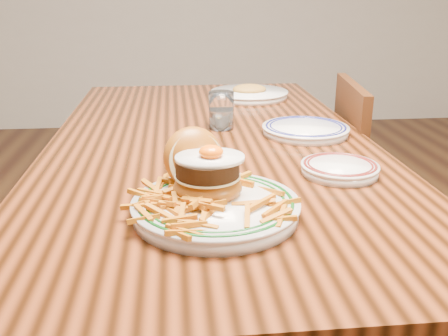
{
  "coord_description": "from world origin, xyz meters",
  "views": [
    {
      "loc": [
        -0.1,
        -1.27,
        1.13
      ],
      "look_at": [
        -0.01,
        -0.46,
        0.83
      ],
      "focal_mm": 40.0,
      "sensor_mm": 36.0,
      "label": 1
    }
  ],
  "objects": [
    {
      "name": "table",
      "position": [
        0.0,
        0.0,
        0.66
      ],
      "size": [
        0.85,
        1.6,
        0.75
      ],
      "color": "black",
      "rests_on": "floor"
    },
    {
      "name": "chair_right",
      "position": [
        0.57,
        0.19,
        0.46
      ],
      "size": [
        0.45,
        0.45,
        0.85
      ],
      "rotation": [
        0.0,
        0.0,
        3.01
      ],
      "color": "#3F1B0D",
      "rests_on": "floor"
    },
    {
      "name": "main_plate",
      "position": [
        -0.03,
        -0.46,
        0.79
      ],
      "size": [
        0.3,
        0.32,
        0.14
      ],
      "rotation": [
        0.0,
        0.0,
        0.32
      ],
      "color": "silver",
      "rests_on": "table"
    },
    {
      "name": "side_plate",
      "position": [
        0.26,
        -0.29,
        0.76
      ],
      "size": [
        0.17,
        0.17,
        0.03
      ],
      "rotation": [
        0.0,
        0.0,
        0.21
      ],
      "color": "silver",
      "rests_on": "table"
    },
    {
      "name": "rear_plate",
      "position": [
        0.26,
        0.02,
        0.76
      ],
      "size": [
        0.24,
        0.24,
        0.03
      ],
      "rotation": [
        0.0,
        0.0,
        0.08
      ],
      "color": "silver",
      "rests_on": "table"
    },
    {
      "name": "water_glass",
      "position": [
        0.04,
        0.11,
        0.8
      ],
      "size": [
        0.07,
        0.07,
        0.11
      ],
      "color": "white",
      "rests_on": "table"
    },
    {
      "name": "far_plate",
      "position": [
        0.18,
        0.52,
        0.77
      ],
      "size": [
        0.28,
        0.28,
        0.05
      ],
      "rotation": [
        0.0,
        0.0,
        -0.32
      ],
      "color": "silver",
      "rests_on": "table"
    }
  ]
}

